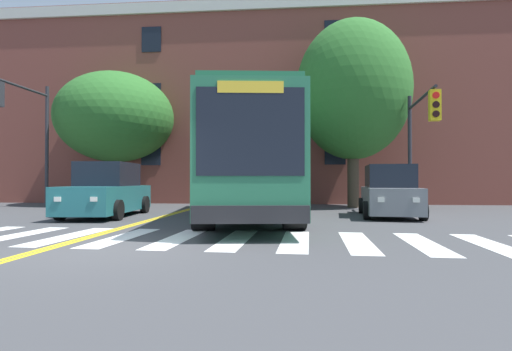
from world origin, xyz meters
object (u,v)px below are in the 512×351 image
object	(u,v)px
street_tree_curbside_large	(353,90)
street_tree_curbside_small	(115,118)
car_grey_far_lane	(389,193)
car_teal_near_lane	(107,192)
traffic_light_near_corner	(420,128)
traffic_light_far_corner	(28,122)
city_bus	(248,162)

from	to	relation	value
street_tree_curbside_large	street_tree_curbside_small	size ratio (longest dim) A/B	1.06
car_grey_far_lane	street_tree_curbside_large	xyz separation A→B (m)	(-0.55, 4.69, 4.70)
car_teal_near_lane	traffic_light_near_corner	distance (m)	11.73
car_grey_far_lane	traffic_light_far_corner	size ratio (longest dim) A/B	0.73
street_tree_curbside_small	car_teal_near_lane	bearing A→B (deg)	-67.26
car_teal_near_lane	traffic_light_near_corner	world-z (taller)	traffic_light_near_corner
car_grey_far_lane	car_teal_near_lane	bearing A→B (deg)	-175.67
traffic_light_far_corner	street_tree_curbside_large	bearing A→B (deg)	9.68
car_grey_far_lane	city_bus	bearing A→B (deg)	-172.32
traffic_light_far_corner	street_tree_curbside_large	size ratio (longest dim) A/B	0.65
car_teal_near_lane	street_tree_curbside_small	bearing A→B (deg)	112.74
traffic_light_near_corner	street_tree_curbside_small	world-z (taller)	street_tree_curbside_small
car_teal_near_lane	traffic_light_near_corner	bearing A→B (deg)	9.43
street_tree_curbside_large	street_tree_curbside_small	bearing A→B (deg)	173.13
city_bus	traffic_light_near_corner	world-z (taller)	traffic_light_near_corner
traffic_light_far_corner	street_tree_curbside_small	xyz separation A→B (m)	(2.17, 3.95, 0.79)
car_grey_far_lane	street_tree_curbside_small	xyz separation A→B (m)	(-12.85, 6.18, 3.80)
street_tree_curbside_large	traffic_light_near_corner	bearing A→B (deg)	-61.51
city_bus	car_grey_far_lane	distance (m)	5.09
traffic_light_far_corner	street_tree_curbside_small	size ratio (longest dim) A/B	0.69
car_grey_far_lane	street_tree_curbside_small	bearing A→B (deg)	154.32
car_grey_far_lane	street_tree_curbside_large	size ratio (longest dim) A/B	0.47
traffic_light_near_corner	street_tree_curbside_small	bearing A→B (deg)	160.47
city_bus	car_grey_far_lane	world-z (taller)	city_bus
traffic_light_near_corner	traffic_light_far_corner	world-z (taller)	traffic_light_far_corner
traffic_light_near_corner	street_tree_curbside_small	distance (m)	15.17
city_bus	car_grey_far_lane	xyz separation A→B (m)	(4.93, 0.67, -1.08)
car_teal_near_lane	street_tree_curbside_large	xyz separation A→B (m)	(9.39, 5.45, 4.67)
city_bus	street_tree_curbside_large	distance (m)	7.81
car_grey_far_lane	traffic_light_near_corner	distance (m)	2.99
traffic_light_near_corner	traffic_light_far_corner	size ratio (longest dim) A/B	0.84
city_bus	car_grey_far_lane	size ratio (longest dim) A/B	2.85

